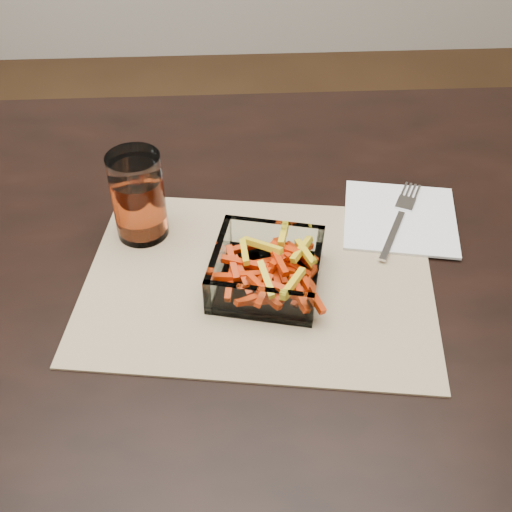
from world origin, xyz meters
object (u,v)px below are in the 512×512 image
object	(u,v)px
tumbler	(139,199)
fork	(400,217)
dining_table	(228,298)
glass_bowl	(267,271)

from	to	relation	value
tumbler	fork	bearing A→B (deg)	1.17
tumbler	fork	xyz separation A→B (m)	(0.37, 0.01, -0.05)
fork	tumbler	bearing A→B (deg)	-152.84
dining_table	tumbler	distance (m)	0.20
tumbler	fork	distance (m)	0.37
dining_table	fork	size ratio (longest dim) A/B	9.09
fork	dining_table	bearing A→B (deg)	-141.48
dining_table	tumbler	size ratio (longest dim) A/B	12.68
glass_bowl	fork	distance (m)	0.23
glass_bowl	dining_table	bearing A→B (deg)	128.31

